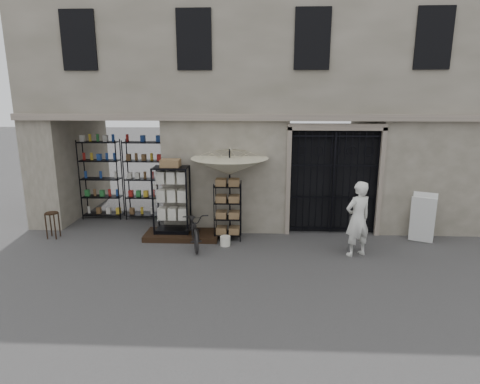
{
  "coord_description": "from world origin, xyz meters",
  "views": [
    {
      "loc": [
        -0.34,
        -8.79,
        3.82
      ],
      "look_at": [
        -0.8,
        1.4,
        1.35
      ],
      "focal_mm": 30.0,
      "sensor_mm": 36.0,
      "label": 1
    }
  ],
  "objects_px": {
    "display_cabinet": "(172,203)",
    "market_umbrella": "(230,162)",
    "wire_rack": "(228,211)",
    "wooden_stool": "(53,224)",
    "white_bucket": "(225,241)",
    "steel_bollard": "(352,234)",
    "easel_sign": "(423,218)",
    "shopkeeper": "(355,255)",
    "bicycle": "(195,245)"
  },
  "relations": [
    {
      "from": "display_cabinet",
      "to": "bicycle",
      "type": "relative_size",
      "value": 1.09
    },
    {
      "from": "display_cabinet",
      "to": "wooden_stool",
      "type": "height_order",
      "value": "display_cabinet"
    },
    {
      "from": "wire_rack",
      "to": "white_bucket",
      "type": "xyz_separation_m",
      "value": [
        -0.03,
        -0.52,
        -0.65
      ]
    },
    {
      "from": "steel_bollard",
      "to": "shopkeeper",
      "type": "relative_size",
      "value": 0.49
    },
    {
      "from": "display_cabinet",
      "to": "wire_rack",
      "type": "height_order",
      "value": "display_cabinet"
    },
    {
      "from": "market_umbrella",
      "to": "bicycle",
      "type": "xyz_separation_m",
      "value": [
        -0.89,
        -0.63,
        -2.11
      ]
    },
    {
      "from": "white_bucket",
      "to": "bicycle",
      "type": "bearing_deg",
      "value": 178.58
    },
    {
      "from": "wire_rack",
      "to": "wooden_stool",
      "type": "distance_m",
      "value": 4.82
    },
    {
      "from": "display_cabinet",
      "to": "steel_bollard",
      "type": "height_order",
      "value": "display_cabinet"
    },
    {
      "from": "wire_rack",
      "to": "white_bucket",
      "type": "relative_size",
      "value": 5.98
    },
    {
      "from": "wooden_stool",
      "to": "white_bucket",
      "type": "bearing_deg",
      "value": -4.59
    },
    {
      "from": "wooden_stool",
      "to": "display_cabinet",
      "type": "bearing_deg",
      "value": 3.83
    },
    {
      "from": "wooden_stool",
      "to": "market_umbrella",
      "type": "bearing_deg",
      "value": 3.17
    },
    {
      "from": "white_bucket",
      "to": "steel_bollard",
      "type": "xyz_separation_m",
      "value": [
        3.19,
        -0.22,
        0.33
      ]
    },
    {
      "from": "steel_bollard",
      "to": "easel_sign",
      "type": "bearing_deg",
      "value": 20.49
    },
    {
      "from": "market_umbrella",
      "to": "shopkeeper",
      "type": "bearing_deg",
      "value": -19.85
    },
    {
      "from": "wooden_stool",
      "to": "shopkeeper",
      "type": "xyz_separation_m",
      "value": [
        8.01,
        -0.87,
        -0.38
      ]
    },
    {
      "from": "display_cabinet",
      "to": "shopkeeper",
      "type": "xyz_separation_m",
      "value": [
        4.74,
        -1.09,
        -0.96
      ]
    },
    {
      "from": "display_cabinet",
      "to": "market_umbrella",
      "type": "distance_m",
      "value": 1.95
    },
    {
      "from": "market_umbrella",
      "to": "wooden_stool",
      "type": "xyz_separation_m",
      "value": [
        -4.85,
        -0.27,
        -1.73
      ]
    },
    {
      "from": "steel_bollard",
      "to": "market_umbrella",
      "type": "bearing_deg",
      "value": 164.46
    },
    {
      "from": "display_cabinet",
      "to": "easel_sign",
      "type": "height_order",
      "value": "display_cabinet"
    },
    {
      "from": "wire_rack",
      "to": "steel_bollard",
      "type": "height_order",
      "value": "wire_rack"
    },
    {
      "from": "white_bucket",
      "to": "display_cabinet",
      "type": "bearing_deg",
      "value": 158.13
    },
    {
      "from": "wire_rack",
      "to": "display_cabinet",
      "type": "bearing_deg",
      "value": -164.56
    },
    {
      "from": "wire_rack",
      "to": "easel_sign",
      "type": "distance_m",
      "value": 5.18
    },
    {
      "from": "market_umbrella",
      "to": "white_bucket",
      "type": "height_order",
      "value": "market_umbrella"
    },
    {
      "from": "white_bucket",
      "to": "steel_bollard",
      "type": "relative_size",
      "value": 0.29
    },
    {
      "from": "wire_rack",
      "to": "wooden_stool",
      "type": "bearing_deg",
      "value": -159.9
    },
    {
      "from": "shopkeeper",
      "to": "easel_sign",
      "type": "xyz_separation_m",
      "value": [
        1.97,
        1.03,
        0.66
      ]
    },
    {
      "from": "display_cabinet",
      "to": "wire_rack",
      "type": "xyz_separation_m",
      "value": [
        1.53,
        -0.08,
        -0.19
      ]
    },
    {
      "from": "market_umbrella",
      "to": "white_bucket",
      "type": "bearing_deg",
      "value": -97.04
    },
    {
      "from": "bicycle",
      "to": "steel_bollard",
      "type": "bearing_deg",
      "value": -18.21
    },
    {
      "from": "bicycle",
      "to": "wooden_stool",
      "type": "height_order",
      "value": "bicycle"
    },
    {
      "from": "wire_rack",
      "to": "steel_bollard",
      "type": "relative_size",
      "value": 1.73
    },
    {
      "from": "display_cabinet",
      "to": "wooden_stool",
      "type": "relative_size",
      "value": 2.72
    },
    {
      "from": "display_cabinet",
      "to": "steel_bollard",
      "type": "bearing_deg",
      "value": 12.53
    },
    {
      "from": "market_umbrella",
      "to": "display_cabinet",
      "type": "bearing_deg",
      "value": -178.2
    },
    {
      "from": "white_bucket",
      "to": "wire_rack",
      "type": "bearing_deg",
      "value": 86.48
    },
    {
      "from": "wire_rack",
      "to": "easel_sign",
      "type": "bearing_deg",
      "value": 18.62
    },
    {
      "from": "market_umbrella",
      "to": "shopkeeper",
      "type": "relative_size",
      "value": 1.58
    },
    {
      "from": "market_umbrella",
      "to": "wooden_stool",
      "type": "distance_m",
      "value": 5.15
    },
    {
      "from": "white_bucket",
      "to": "easel_sign",
      "type": "bearing_deg",
      "value": 5.89
    },
    {
      "from": "display_cabinet",
      "to": "bicycle",
      "type": "height_order",
      "value": "display_cabinet"
    },
    {
      "from": "steel_bollard",
      "to": "easel_sign",
      "type": "relative_size",
      "value": 0.72
    },
    {
      "from": "wire_rack",
      "to": "shopkeeper",
      "type": "xyz_separation_m",
      "value": [
        3.21,
        -1.01,
        -0.77
      ]
    },
    {
      "from": "display_cabinet",
      "to": "market_umbrella",
      "type": "height_order",
      "value": "market_umbrella"
    },
    {
      "from": "display_cabinet",
      "to": "shopkeeper",
      "type": "distance_m",
      "value": 4.96
    },
    {
      "from": "wire_rack",
      "to": "market_umbrella",
      "type": "bearing_deg",
      "value": 88.05
    },
    {
      "from": "display_cabinet",
      "to": "market_umbrella",
      "type": "bearing_deg",
      "value": 24.2
    }
  ]
}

